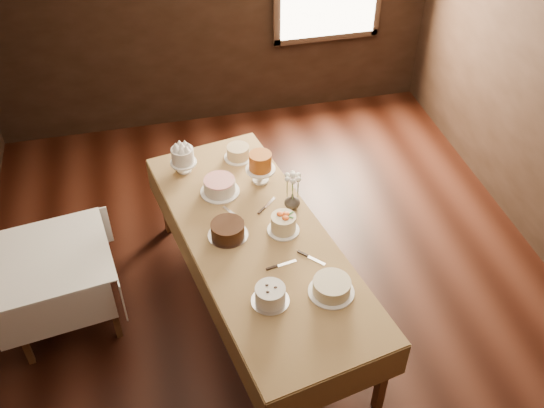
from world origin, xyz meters
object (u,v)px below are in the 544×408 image
at_px(cake_cream, 332,287).
at_px(cake_server_c, 229,211).
at_px(cake_meringue, 183,161).
at_px(flower_vase, 292,201).
at_px(display_table, 258,243).
at_px(cake_flowers, 283,224).
at_px(cake_swirl, 270,295).
at_px(cake_server_d, 270,203).
at_px(cake_lattice, 220,187).
at_px(side_table, 53,263).
at_px(cake_server_a, 287,263).
at_px(cake_server_b, 316,260).
at_px(cake_chocolate, 228,230).
at_px(cake_caramel, 260,169).
at_px(cake_speckled, 238,153).

bearing_deg(cake_cream, cake_server_c, 118.25).
height_order(cake_meringue, flower_vase, cake_meringue).
xyz_separation_m(display_table, cake_flowers, (0.21, 0.03, 0.13)).
bearing_deg(cake_swirl, flower_vase, 66.57).
relative_size(cake_cream, cake_server_d, 1.37).
distance_m(cake_lattice, cake_server_d, 0.44).
height_order(side_table, cake_meringue, cake_meringue).
distance_m(cake_server_a, cake_server_b, 0.22).
relative_size(cake_chocolate, cake_server_c, 1.31).
xyz_separation_m(cake_chocolate, cake_server_d, (0.40, 0.30, -0.05)).
relative_size(display_table, flower_vase, 20.96).
bearing_deg(cake_meringue, cake_swirl, -76.25).
height_order(cake_caramel, cake_cream, cake_caramel).
xyz_separation_m(cake_cream, cake_server_a, (-0.23, 0.34, -0.05)).
bearing_deg(cake_server_d, cake_server_a, -136.21).
relative_size(display_table, cake_meringue, 11.36).
bearing_deg(cake_flowers, cake_speckled, 99.06).
xyz_separation_m(cake_speckled, cake_server_c, (-0.21, -0.69, -0.05)).
relative_size(cake_server_d, flower_vase, 1.80).
relative_size(cake_lattice, cake_server_d, 1.37).
bearing_deg(cake_speckled, cake_server_d, -78.73).
bearing_deg(cake_chocolate, cake_server_d, 37.06).
bearing_deg(flower_vase, cake_server_d, 149.37).
bearing_deg(side_table, cake_speckled, 25.70).
distance_m(cake_swirl, cake_server_d, 1.05).
relative_size(cake_chocolate, cake_swirl, 1.06).
relative_size(cake_speckled, flower_vase, 2.06).
distance_m(side_table, cake_server_a, 1.82).
relative_size(cake_cream, flower_vase, 2.46).
xyz_separation_m(cake_speckled, cake_server_a, (0.10, -1.36, -0.05)).
bearing_deg(side_table, cake_meringue, 32.01).
xyz_separation_m(cake_meringue, cake_server_a, (0.59, -1.28, -0.11)).
bearing_deg(side_table, cake_flowers, -7.33).
xyz_separation_m(cake_server_c, flower_vase, (0.50, -0.07, 0.06)).
bearing_deg(cake_lattice, cake_caramel, 10.77).
distance_m(cake_chocolate, cake_server_a, 0.54).
relative_size(cake_speckled, cake_server_c, 1.14).
bearing_deg(cake_server_a, cake_server_c, 105.23).
xyz_separation_m(cake_server_a, cake_server_b, (0.22, -0.02, 0.00)).
distance_m(side_table, cake_chocolate, 1.38).
bearing_deg(cake_caramel, cake_flowers, -86.72).
bearing_deg(cake_lattice, cake_swirl, -83.65).
distance_m(display_table, cake_caramel, 0.72).
bearing_deg(cake_swirl, cake_speckled, 86.54).
bearing_deg(cake_meringue, cake_cream, -62.96).
distance_m(display_table, cake_flowers, 0.25).
xyz_separation_m(cake_speckled, cake_swirl, (-0.10, -1.68, 0.01)).
bearing_deg(side_table, cake_server_d, 3.79).
distance_m(cake_chocolate, cake_cream, 0.95).
relative_size(display_table, cake_cream, 8.52).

